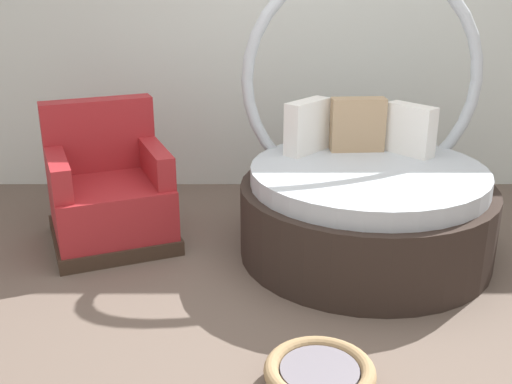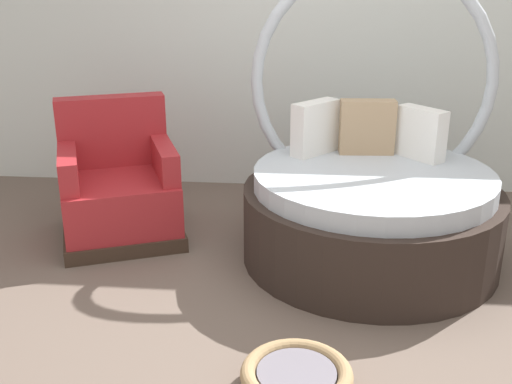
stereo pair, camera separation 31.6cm
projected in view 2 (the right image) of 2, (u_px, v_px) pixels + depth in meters
name	position (u px, v px, depth m)	size (l,w,h in m)	color
ground_plane	(300.00, 328.00, 3.30)	(8.00, 8.00, 0.02)	#66564C
back_wall	(311.00, 27.00, 4.95)	(8.00, 0.12, 2.67)	silver
round_daybed	(371.00, 198.00, 3.98)	(1.64, 1.64, 1.89)	#2D231E
red_armchair	(119.00, 190.00, 4.31)	(1.04, 1.04, 0.94)	#38281E
pet_basket	(296.00, 378.00, 2.77)	(0.51, 0.51, 0.13)	#9E7F56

